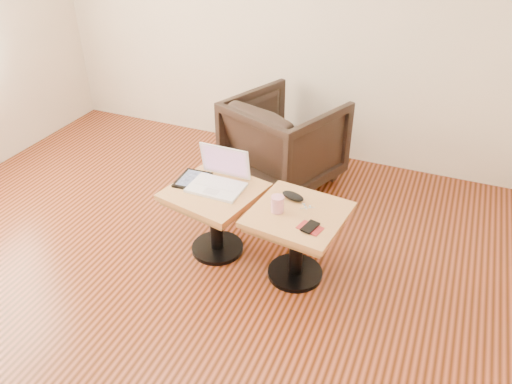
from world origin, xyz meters
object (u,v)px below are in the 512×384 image
at_px(side_table_left, 215,205).
at_px(laptop, 219,179).
at_px(striped_cup, 277,204).
at_px(side_table_right, 297,229).
at_px(armchair, 284,141).

distance_m(side_table_left, laptop, 0.18).
relative_size(laptop, striped_cup, 3.41).
bearing_deg(side_table_right, armchair, 120.55).
bearing_deg(side_table_right, side_table_left, -176.83).
xyz_separation_m(laptop, armchair, (0.09, 0.98, -0.18)).
relative_size(side_table_right, armchair, 0.75).
bearing_deg(armchair, laptop, 106.87).
bearing_deg(laptop, armchair, 85.55).
xyz_separation_m(side_table_right, armchair, (-0.47, 1.07, -0.01)).
height_order(side_table_right, striped_cup, striped_cup).
relative_size(side_table_left, laptop, 1.86).
bearing_deg(side_table_left, laptop, 93.37).
xyz_separation_m(side_table_left, armchair, (0.10, 1.04, -0.01)).
relative_size(side_table_right, laptop, 1.74).
relative_size(side_table_left, armchair, 0.80).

